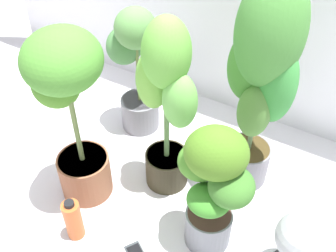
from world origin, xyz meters
TOP-DOWN VIEW (x-y plane):
  - ground_plane at (0.00, 0.00)m, footprint 8.00×8.00m
  - potted_plant_front_left at (-0.33, -0.10)m, footprint 0.39×0.36m
  - potted_plant_front_right at (0.32, -0.07)m, footprint 0.36×0.30m
  - potted_plant_center at (-0.01, 0.14)m, footprint 0.35×0.28m
  - potted_plant_back_left at (-0.37, 0.43)m, footprint 0.33×0.28m
  - potted_plant_back_right at (0.32, 0.36)m, footprint 0.38×0.32m
  - floor_fan at (0.69, -0.03)m, footprint 0.29×0.29m
  - nutrient_bottle at (-0.20, -0.34)m, footprint 0.08×0.08m

SIDE VIEW (x-z plane):
  - ground_plane at x=0.00m, z-range 0.00..0.00m
  - nutrient_bottle at x=-0.20m, z-range -0.01..0.22m
  - floor_fan at x=0.69m, z-range 0.05..0.40m
  - potted_plant_front_right at x=0.32m, z-range 0.05..0.70m
  - potted_plant_back_left at x=-0.37m, z-range 0.03..0.77m
  - potted_plant_center at x=-0.01m, z-range 0.06..0.97m
  - potted_plant_front_left at x=-0.33m, z-range 0.10..0.98m
  - potted_plant_back_right at x=0.32m, z-range 0.11..1.19m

